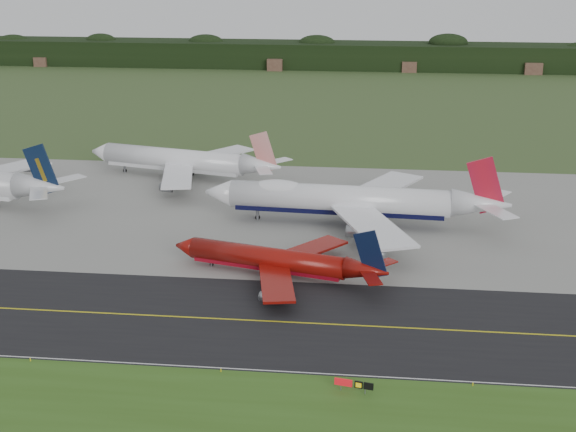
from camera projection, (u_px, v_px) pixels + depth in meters
The scene contains 14 objects.
ground at pixel (260, 310), 131.33m from camera, with size 600.00×600.00×0.00m, color #344A22.
grass_verge at pixel (220, 432), 98.38m from camera, with size 400.00×30.00×0.01m, color #335619.
taxiway at pixel (256, 321), 127.56m from camera, with size 400.00×32.00×0.02m, color black.
apron at pixel (292, 212), 179.34m from camera, with size 400.00×78.00×0.01m, color gray.
taxiway_centreline at pixel (256, 320), 127.56m from camera, with size 400.00×0.40×0.00m, color gold.
taxiway_edge_line at pixel (240, 369), 112.96m from camera, with size 400.00×0.25×0.00m, color silver.
horizon_treeline at pixel (340, 57), 387.31m from camera, with size 700.00×25.00×12.00m.
jet_ba_747 at pixel (350, 200), 169.46m from camera, with size 64.92×53.69×16.32m.
jet_red_737 at pixel (279, 261), 143.66m from camera, with size 40.54×32.40×11.08m.
jet_star_tail at pixel (184, 161), 203.67m from camera, with size 52.84×43.41×14.06m.
taxiway_sign at pixel (354, 384), 106.75m from camera, with size 5.25×1.22×1.77m.
edge_marker_left at pixel (30, 360), 115.09m from camera, with size 0.16×0.16×0.50m, color yellow.
edge_marker_center at pixel (221, 370), 112.22m from camera, with size 0.16×0.16×0.50m, color yellow.
edge_marker_right at pixel (473, 384), 108.63m from camera, with size 0.16×0.16×0.50m, color yellow.
Camera 1 is at (17.59, -118.22, 56.75)m, focal length 50.00 mm.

